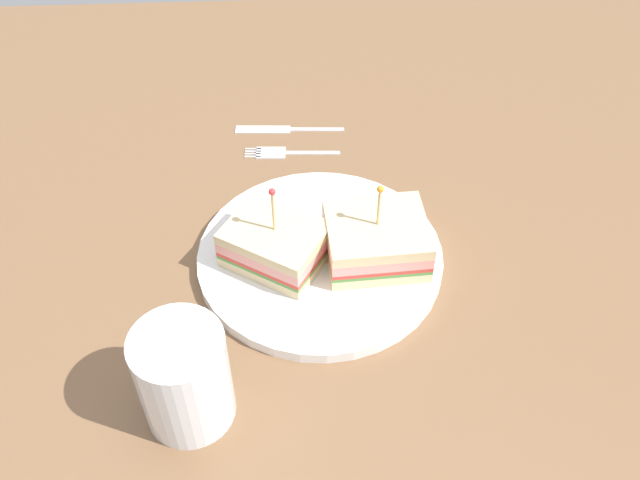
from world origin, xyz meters
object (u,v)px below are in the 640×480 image
object	(u,v)px
plate	(320,257)
fork	(281,152)
sandwich_half_back	(376,240)
drink_glass	(185,381)
sandwich_half_front	(276,244)
knife	(282,129)

from	to	relation	value
plate	fork	size ratio (longest dim) A/B	2.19
sandwich_half_back	drink_glass	xyz separation A→B (cm)	(18.03, 16.48, 0.92)
fork	sandwich_half_back	bearing A→B (deg)	117.08
sandwich_half_front	drink_glass	distance (cm)	18.25
sandwich_half_back	knife	distance (cm)	25.46
plate	sandwich_half_front	distance (cm)	5.43
plate	sandwich_half_back	size ratio (longest dim) A/B	2.42
plate	fork	world-z (taller)	plate
drink_glass	knife	xyz separation A→B (cm)	(-8.60, -39.87, -4.39)
fork	sandwich_half_front	bearing A→B (deg)	87.81
drink_glass	fork	size ratio (longest dim) A/B	0.87
sandwich_half_back	knife	world-z (taller)	sandwich_half_back
sandwich_half_back	fork	bearing A→B (deg)	-62.92
sandwich_half_back	sandwich_half_front	bearing A→B (deg)	-0.12
sandwich_half_back	plate	bearing A→B (deg)	-6.07
fork	knife	distance (cm)	4.69
plate	knife	bearing A→B (deg)	-80.76
plate	drink_glass	xyz separation A→B (cm)	(12.31, 17.08, 3.91)
sandwich_half_back	drink_glass	bearing A→B (deg)	42.43
sandwich_half_front	sandwich_half_back	distance (cm)	10.28
fork	knife	xyz separation A→B (cm)	(-0.14, -4.68, 0.00)
drink_glass	fork	bearing A→B (deg)	-103.52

